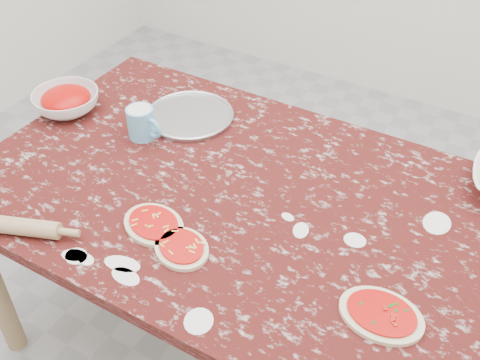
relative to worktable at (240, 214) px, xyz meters
name	(u,v)px	position (x,y,z in m)	size (l,w,h in m)	color
ground	(240,343)	(0.00, 0.00, -0.67)	(4.00, 4.00, 0.00)	gray
worktable	(240,214)	(0.00, 0.00, 0.00)	(1.60, 1.00, 0.75)	#3C0F0D
pizza_tray	(190,116)	(-0.35, 0.25, 0.09)	(0.29, 0.29, 0.01)	#B2B2B7
sauce_bowl	(67,102)	(-0.74, 0.08, 0.12)	(0.23, 0.23, 0.07)	white
flour_mug	(142,123)	(-0.42, 0.08, 0.14)	(0.13, 0.09, 0.10)	#63ADD7
pizza_left	(154,224)	(-0.13, -0.24, 0.09)	(0.21, 0.18, 0.02)	beige
pizza_mid	(182,248)	(-0.02, -0.27, 0.09)	(0.20, 0.19, 0.02)	beige
pizza_right	(381,315)	(0.50, -0.21, 0.09)	(0.20, 0.15, 0.02)	beige
rolling_pin	(17,226)	(-0.43, -0.44, 0.11)	(0.05, 0.05, 0.24)	tan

